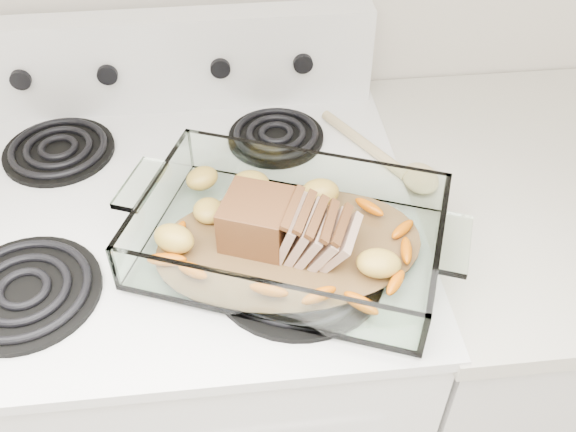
{
  "coord_description": "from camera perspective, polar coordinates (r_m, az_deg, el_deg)",
  "views": [
    {
      "loc": [
        0.11,
        0.89,
        1.63
      ],
      "look_at": [
        0.18,
        1.55,
        0.99
      ],
      "focal_mm": 40.0,
      "sensor_mm": 36.0,
      "label": 1
    }
  ],
  "objects": [
    {
      "name": "counter_right",
      "position": [
        1.5,
        18.57,
        -10.57
      ],
      "size": [
        0.58,
        0.68,
        0.93
      ],
      "color": "silver",
      "rests_on": "ground"
    },
    {
      "name": "roast_vegetables",
      "position": [
        0.94,
        -0.3,
        -0.45
      ],
      "size": [
        0.32,
        0.18,
        0.04
      ],
      "rotation": [
        0.0,
        0.0,
        -0.2
      ],
      "color": "#CD5904",
      "rests_on": "baking_dish"
    },
    {
      "name": "pork_roast",
      "position": [
        0.91,
        -1.04,
        -1.14
      ],
      "size": [
        0.19,
        0.09,
        0.08
      ],
      "rotation": [
        0.0,
        0.0,
        0.13
      ],
      "color": "brown",
      "rests_on": "baking_dish"
    },
    {
      "name": "baking_dish",
      "position": [
        0.92,
        0.14,
        -2.06
      ],
      "size": [
        0.42,
        0.28,
        0.08
      ],
      "rotation": [
        0.0,
        0.0,
        -0.38
      ],
      "color": "silver",
      "rests_on": "electric_range"
    },
    {
      "name": "wooden_spoon",
      "position": [
        1.1,
        9.49,
        4.75
      ],
      "size": [
        0.17,
        0.24,
        0.02
      ],
      "rotation": [
        0.0,
        0.0,
        0.52
      ],
      "color": "beige",
      "rests_on": "electric_range"
    },
    {
      "name": "electric_range",
      "position": [
        1.38,
        -8.23,
        -13.09
      ],
      "size": [
        0.78,
        0.7,
        1.12
      ],
      "color": "white",
      "rests_on": "ground"
    }
  ]
}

